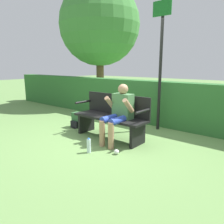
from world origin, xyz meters
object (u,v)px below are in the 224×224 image
(park_bench, at_px, (112,116))
(signpost, at_px, (161,57))
(person_seated, at_px, (119,111))
(water_bottle, at_px, (89,146))
(tree, at_px, (100,25))
(backpack, at_px, (78,120))

(park_bench, height_order, signpost, signpost)
(person_seated, bearing_deg, park_bench, 154.80)
(water_bottle, bearing_deg, tree, 130.72)
(signpost, height_order, tree, tree)
(signpost, bearing_deg, park_bench, -112.07)
(person_seated, xyz_separation_m, signpost, (0.16, 1.29, 1.04))
(park_bench, bearing_deg, backpack, 178.24)
(backpack, bearing_deg, person_seated, -7.08)
(water_bottle, relative_size, tree, 0.06)
(signpost, bearing_deg, backpack, -145.01)
(park_bench, relative_size, tree, 0.37)
(person_seated, relative_size, tree, 0.26)
(park_bench, xyz_separation_m, signpost, (0.47, 1.15, 1.22))
(tree, bearing_deg, backpack, -56.09)
(person_seated, bearing_deg, tree, 137.50)
(person_seated, bearing_deg, water_bottle, -95.30)
(backpack, bearing_deg, water_bottle, -34.48)
(signpost, bearing_deg, water_bottle, -96.45)
(signpost, bearing_deg, tree, 152.82)
(park_bench, height_order, water_bottle, park_bench)
(backpack, relative_size, tree, 0.08)
(backpack, bearing_deg, tree, 123.91)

